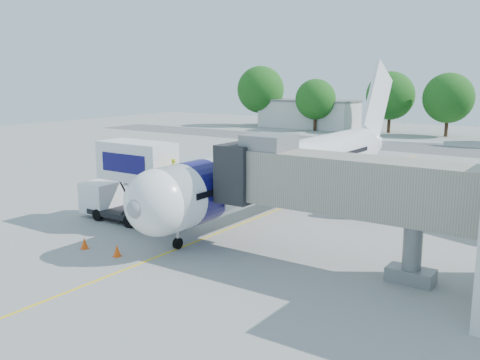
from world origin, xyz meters
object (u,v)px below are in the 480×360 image
Objects in this scene: jet_bridge at (327,183)px; catering_hiloader at (131,182)px; aircraft at (295,166)px; ground_tug at (92,271)px.

catering_hiloader is at bearing -179.99° from jet_bridge.
aircraft is at bearing 60.58° from catering_hiloader.
ground_tug is at bearing -129.70° from jet_bridge.
catering_hiloader is at bearing -119.42° from aircraft.
catering_hiloader is (-6.27, -11.12, -0.19)m from aircraft.
jet_bridge is at bearing 0.01° from catering_hiloader.
jet_bridge is 12.29m from ground_tug.
ground_tug is (6.76, -9.04, -1.98)m from catering_hiloader.
aircraft is 9.06× the size of ground_tug.
ground_tug is at bearing -53.24° from catering_hiloader.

